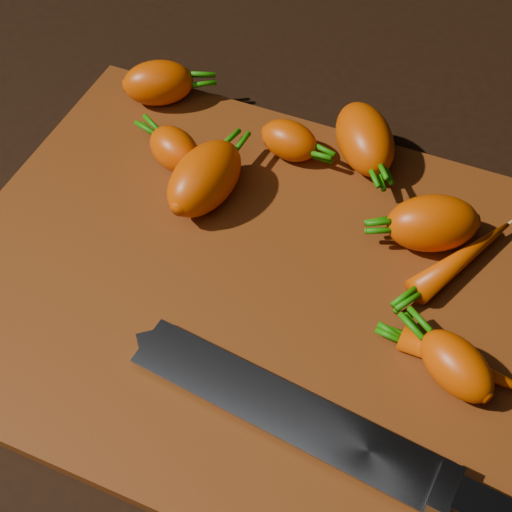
% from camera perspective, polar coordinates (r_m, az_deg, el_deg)
% --- Properties ---
extents(ground, '(2.00, 2.00, 0.01)m').
position_cam_1_polar(ground, '(0.60, -0.37, -2.72)').
color(ground, black).
extents(cutting_board, '(0.50, 0.40, 0.01)m').
position_cam_1_polar(cutting_board, '(0.60, -0.38, -2.12)').
color(cutting_board, '#622E0F').
rests_on(cutting_board, ground).
extents(carrot_0, '(0.08, 0.07, 0.04)m').
position_cam_1_polar(carrot_0, '(0.74, -7.81, 13.56)').
color(carrot_0, '#DB4600').
rests_on(carrot_0, cutting_board).
extents(carrot_1, '(0.07, 0.06, 0.04)m').
position_cam_1_polar(carrot_1, '(0.67, -6.54, 8.48)').
color(carrot_1, '#DB4600').
rests_on(carrot_1, cutting_board).
extents(carrot_2, '(0.09, 0.10, 0.05)m').
position_cam_1_polar(carrot_2, '(0.67, 8.68, 9.26)').
color(carrot_2, '#DB4600').
rests_on(carrot_2, cutting_board).
extents(carrot_3, '(0.06, 0.09, 0.05)m').
position_cam_1_polar(carrot_3, '(0.63, -4.12, 6.23)').
color(carrot_3, '#DB4600').
rests_on(carrot_3, cutting_board).
extents(carrot_4, '(0.09, 0.08, 0.05)m').
position_cam_1_polar(carrot_4, '(0.61, 13.93, 2.56)').
color(carrot_4, '#DB4600').
rests_on(carrot_4, cutting_board).
extents(carrot_5, '(0.06, 0.05, 0.04)m').
position_cam_1_polar(carrot_5, '(0.67, 2.68, 9.22)').
color(carrot_5, '#DB4600').
rests_on(carrot_5, cutting_board).
extents(carrot_6, '(0.08, 0.07, 0.04)m').
position_cam_1_polar(carrot_6, '(0.54, 15.75, -8.44)').
color(carrot_6, '#DB4600').
rests_on(carrot_6, cutting_board).
extents(carrot_7, '(0.07, 0.11, 0.02)m').
position_cam_1_polar(carrot_7, '(0.61, 16.27, -0.08)').
color(carrot_7, '#DB4600').
rests_on(carrot_7, cutting_board).
extents(carrot_8, '(0.11, 0.03, 0.02)m').
position_cam_1_polar(carrot_8, '(0.56, 16.94, -8.54)').
color(carrot_8, '#DB4600').
rests_on(carrot_8, cutting_board).
extents(knife, '(0.38, 0.07, 0.02)m').
position_cam_1_polar(knife, '(0.52, 4.26, -13.13)').
color(knife, gray).
rests_on(knife, cutting_board).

